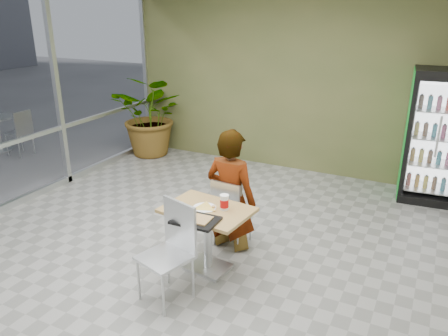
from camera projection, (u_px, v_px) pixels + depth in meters
The scene contains 12 objects.
ground at pixel (184, 257), 5.16m from camera, with size 7.00×7.00×0.00m, color gray.
room_envelope at pixel (179, 126), 4.61m from camera, with size 6.00×7.00×3.20m, color silver, non-canonical shape.
dining_table at pixel (208, 226), 4.76m from camera, with size 0.99×0.74×0.75m.
chair_far at pixel (229, 208), 5.24m from camera, with size 0.41×0.42×0.88m.
chair_near at pixel (172, 243), 4.31m from camera, with size 0.56×0.56×1.01m.
seated_woman at pixel (231, 201), 5.25m from camera, with size 0.66×0.43×1.79m, color black.
pizza_plate at pixel (204, 207), 4.69m from camera, with size 0.36×0.28×0.03m.
soda_cup at pixel (224, 203), 4.64m from camera, with size 0.10×0.10×0.17m.
napkin_stack at pixel (175, 207), 4.70m from camera, with size 0.15×0.15×0.02m, color white.
cafeteria_tray at pixel (196, 220), 4.40m from camera, with size 0.46×0.33×0.03m, color black.
beverage_fridge at pixel (438, 137), 6.40m from camera, with size 0.96×0.77×1.97m.
potted_plant at pixel (152, 115), 8.49m from camera, with size 1.44×1.24×1.60m, color #366327.
Camera 1 is at (2.43, -3.78, 2.79)m, focal length 35.00 mm.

